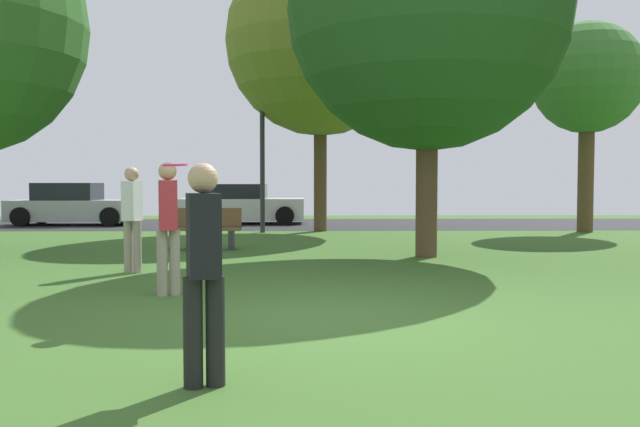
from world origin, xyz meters
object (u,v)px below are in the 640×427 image
person_bystander (132,214)px  parked_car_silver (73,206)px  street_lamp_post (262,155)px  person_thrower (204,265)px  frisbee_disc (175,165)px  park_bench (204,228)px  parked_car_white (242,205)px  maple_tree_near (428,10)px  oak_tree_left (588,80)px  maple_tree_far (320,41)px  person_catcher (168,222)px

person_bystander → parked_car_silver: size_ratio=0.41×
street_lamp_post → person_thrower: bearing=-87.9°
person_bystander → street_lamp_post: (1.56, 8.55, 1.30)m
person_bystander → frisbee_disc: (1.39, -3.52, 0.71)m
person_bystander → park_bench: (0.59, 3.74, -0.49)m
person_bystander → parked_car_white: size_ratio=0.40×
maple_tree_near → frisbee_disc: 7.53m
maple_tree_near → person_bystander: (-5.19, -2.18, -3.84)m
frisbee_disc → parked_car_silver: size_ratio=0.09×
oak_tree_left → street_lamp_post: oak_tree_left is taller
street_lamp_post → maple_tree_near: bearing=-60.3°
oak_tree_left → frisbee_disc: 15.64m
person_thrower → street_lamp_post: bearing=-13.1°
frisbee_disc → parked_car_silver: (-6.54, 15.63, -1.01)m
maple_tree_near → parked_car_silver: size_ratio=1.81×
maple_tree_far → parked_car_white: 6.75m
person_catcher → person_bystander: 2.45m
person_thrower → park_bench: size_ratio=1.01×
parked_car_silver → street_lamp_post: bearing=-28.0°
oak_tree_left → person_catcher: oak_tree_left is taller
oak_tree_left → park_bench: 12.12m
person_catcher → street_lamp_post: bearing=162.1°
maple_tree_near → frisbee_disc: bearing=-123.7°
person_thrower → frisbee_disc: 2.79m
oak_tree_left → frisbee_disc: size_ratio=16.17×
maple_tree_near → parked_car_silver: bearing=136.1°
person_catcher → person_bystander: person_catcher is taller
frisbee_disc → street_lamp_post: 12.08m
person_bystander → park_bench: person_bystander is taller
maple_tree_near → parked_car_white: 12.25m
parked_car_silver → person_thrower: bearing=-68.3°
person_bystander → frisbee_disc: size_ratio=4.55×
maple_tree_near → maple_tree_far: bearing=105.8°
parked_car_white → park_bench: 8.99m
person_thrower → frisbee_disc: (-0.70, 2.59, 0.78)m
oak_tree_left → street_lamp_post: 9.70m
maple_tree_far → frisbee_disc: size_ratio=22.34×
maple_tree_far → person_bystander: maple_tree_far is taller
frisbee_disc → parked_car_white: size_ratio=0.09×
street_lamp_post → frisbee_disc: bearing=-90.8°
maple_tree_far → person_bystander: 10.69m
maple_tree_far → park_bench: maple_tree_far is taller
parked_car_silver → oak_tree_left: bearing=-12.6°
person_thrower → parked_car_white: person_thrower is taller
person_catcher → park_bench: person_catcher is taller
oak_tree_left → maple_tree_near: bearing=-132.6°
parked_car_silver → parked_car_white: 5.73m
person_catcher → person_thrower: bearing=-0.0°
oak_tree_left → parked_car_white: bearing=158.0°
person_bystander → park_bench: bearing=5.0°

